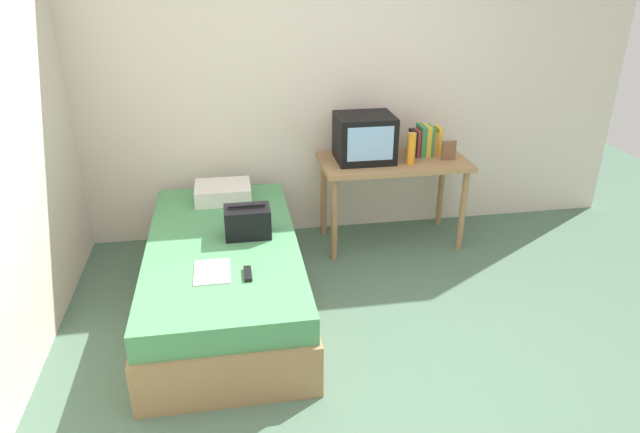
# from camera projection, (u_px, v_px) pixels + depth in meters

# --- Properties ---
(ground_plane) EXTENTS (8.00, 8.00, 0.00)m
(ground_plane) POSITION_uv_depth(u_px,v_px,m) (382.00, 371.00, 3.29)
(ground_plane) COLOR #4C6B56
(wall_back) EXTENTS (5.20, 0.10, 2.60)m
(wall_back) POSITION_uv_depth(u_px,v_px,m) (323.00, 78.00, 4.54)
(wall_back) COLOR beige
(wall_back) RESTS_ON ground
(bed) EXTENTS (1.00, 2.00, 0.49)m
(bed) POSITION_uv_depth(u_px,v_px,m) (225.00, 274.00, 3.81)
(bed) COLOR #9E754C
(bed) RESTS_ON ground
(desk) EXTENTS (1.16, 0.60, 0.72)m
(desk) POSITION_uv_depth(u_px,v_px,m) (393.00, 170.00, 4.53)
(desk) COLOR #9E754C
(desk) RESTS_ON ground
(tv) EXTENTS (0.44, 0.39, 0.36)m
(tv) POSITION_uv_depth(u_px,v_px,m) (364.00, 138.00, 4.40)
(tv) COLOR black
(tv) RESTS_ON desk
(water_bottle) EXTENTS (0.07, 0.07, 0.24)m
(water_bottle) POSITION_uv_depth(u_px,v_px,m) (411.00, 149.00, 4.34)
(water_bottle) COLOR orange
(water_bottle) RESTS_ON desk
(book_row) EXTENTS (0.24, 0.17, 0.24)m
(book_row) POSITION_uv_depth(u_px,v_px,m) (425.00, 141.00, 4.56)
(book_row) COLOR black
(book_row) RESTS_ON desk
(picture_frame) EXTENTS (0.11, 0.02, 0.15)m
(picture_frame) POSITION_uv_depth(u_px,v_px,m) (449.00, 150.00, 4.45)
(picture_frame) COLOR brown
(picture_frame) RESTS_ON desk
(pillow) EXTENTS (0.42, 0.33, 0.12)m
(pillow) POSITION_uv_depth(u_px,v_px,m) (223.00, 192.00, 4.31)
(pillow) COLOR silver
(pillow) RESTS_ON bed
(handbag) EXTENTS (0.30, 0.20, 0.22)m
(handbag) POSITION_uv_depth(u_px,v_px,m) (248.00, 222.00, 3.74)
(handbag) COLOR black
(handbag) RESTS_ON bed
(magazine) EXTENTS (0.21, 0.29, 0.01)m
(magazine) POSITION_uv_depth(u_px,v_px,m) (212.00, 272.00, 3.34)
(magazine) COLOR white
(magazine) RESTS_ON bed
(remote_dark) EXTENTS (0.04, 0.16, 0.02)m
(remote_dark) POSITION_uv_depth(u_px,v_px,m) (248.00, 274.00, 3.30)
(remote_dark) COLOR black
(remote_dark) RESTS_ON bed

